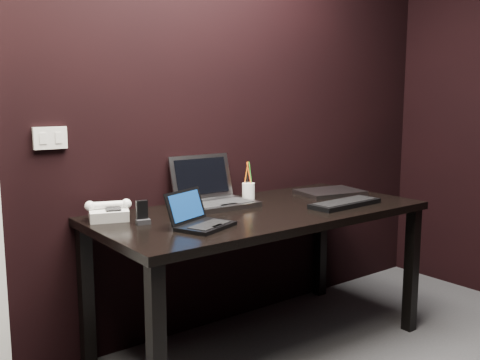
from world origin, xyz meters
TOP-DOWN VIEW (x-y plane):
  - wall_back at (0.00, 1.80)m, footprint 4.00×0.00m
  - wall_switch at (-0.62, 1.79)m, footprint 0.15×0.02m
  - desk at (0.30, 1.40)m, footprint 1.70×0.80m
  - netbook at (-0.16, 1.26)m, footprint 0.31×0.29m
  - silver_laptop at (0.16, 1.63)m, footprint 0.38×0.34m
  - ext_keyboard at (0.70, 1.20)m, footprint 0.43×0.17m
  - closed_laptop at (0.89, 1.48)m, footprint 0.40×0.32m
  - desk_phone at (-0.42, 1.64)m, footprint 0.22×0.21m
  - mobile_phone at (-0.33, 1.48)m, footprint 0.07×0.06m
  - pen_cup at (0.42, 1.66)m, footprint 0.08×0.08m

SIDE VIEW (x-z plane):
  - desk at x=0.30m, z-range 0.29..1.03m
  - closed_laptop at x=0.89m, z-range 0.74..0.76m
  - ext_keyboard at x=0.70m, z-range 0.74..0.77m
  - netbook at x=-0.16m, z-range 0.69..0.85m
  - desk_phone at x=-0.42m, z-range 0.73..0.83m
  - mobile_phone at x=-0.33m, z-range 0.73..0.83m
  - silver_laptop at x=0.16m, z-range 0.66..0.92m
  - pen_cup at x=0.42m, z-range 0.68..0.89m
  - wall_switch at x=-0.62m, z-range 1.07..1.17m
  - wall_back at x=0.00m, z-range -0.70..3.30m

